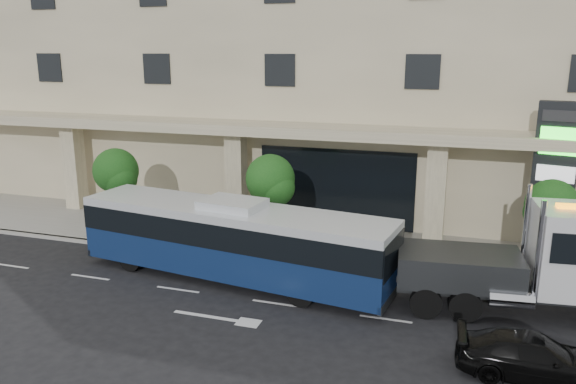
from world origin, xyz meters
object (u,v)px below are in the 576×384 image
object	(u,v)px
city_bus	(233,239)
tow_truck	(537,265)
signage_pylon	(553,182)
black_sedan	(534,357)

from	to	relation	value
city_bus	tow_truck	xyz separation A→B (m)	(11.15, 0.27, 0.13)
city_bus	signage_pylon	distance (m)	13.59
city_bus	tow_truck	world-z (taller)	tow_truck
tow_truck	signage_pylon	distance (m)	5.87
black_sedan	signage_pylon	world-z (taller)	signage_pylon
city_bus	black_sedan	xyz separation A→B (m)	(10.80, -3.90, -1.07)
city_bus	signage_pylon	xyz separation A→B (m)	(12.15, 5.77, 1.93)
black_sedan	tow_truck	bearing A→B (deg)	-7.33
tow_truck	signage_pylon	xyz separation A→B (m)	(0.99, 5.50, 1.79)
black_sedan	signage_pylon	size ratio (longest dim) A/B	0.62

